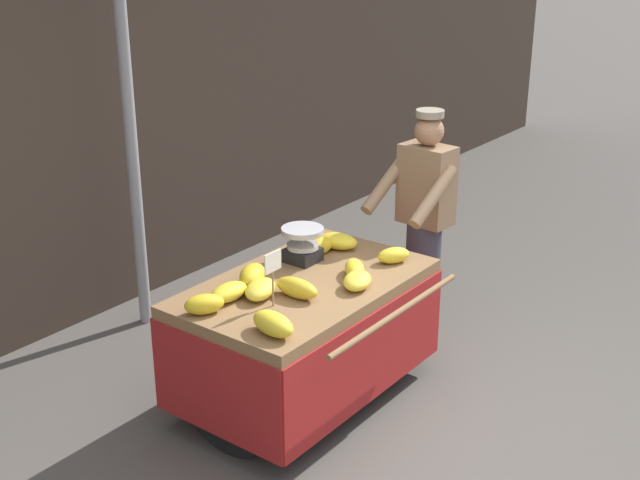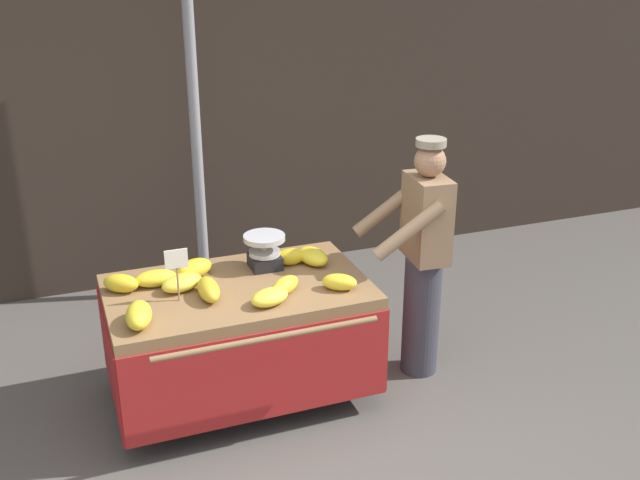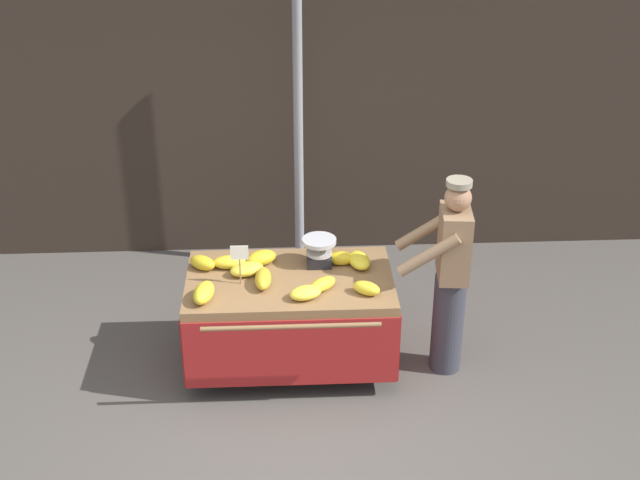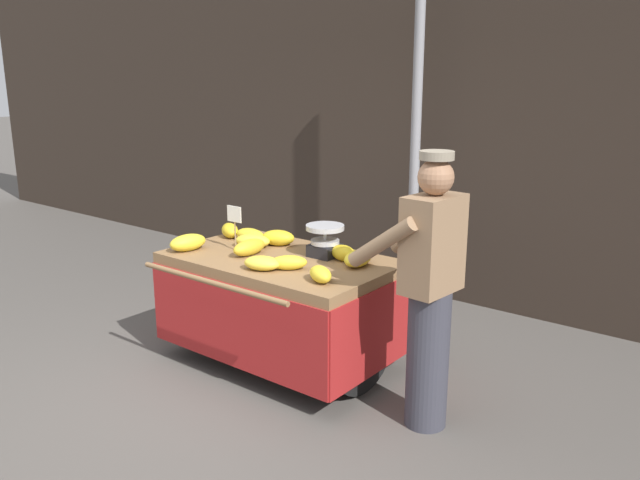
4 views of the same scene
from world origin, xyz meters
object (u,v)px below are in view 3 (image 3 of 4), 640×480
at_px(weighing_scale, 319,252).
at_px(price_sign, 239,256).
at_px(banana_cart, 290,302).
at_px(banana_bunch_4, 247,269).
at_px(banana_bunch_0, 229,262).
at_px(vendor_person, 450,277).
at_px(banana_bunch_8, 366,288).
at_px(banana_bunch_10, 261,258).
at_px(banana_bunch_2, 322,284).
at_px(banana_bunch_6, 306,293).
at_px(street_pole, 298,124).
at_px(banana_bunch_3, 203,263).
at_px(banana_bunch_9, 341,258).
at_px(banana_bunch_1, 263,279).
at_px(banana_bunch_5, 359,260).
at_px(banana_bunch_7, 204,293).

bearing_deg(weighing_scale, price_sign, -155.76).
xyz_separation_m(banana_cart, weighing_scale, (0.25, 0.22, 0.35)).
bearing_deg(banana_bunch_4, banana_cart, -11.63).
relative_size(banana_bunch_0, vendor_person, 0.16).
xyz_separation_m(banana_bunch_8, banana_bunch_10, (-0.82, 0.51, 0.01)).
xyz_separation_m(banana_bunch_2, banana_bunch_10, (-0.48, 0.43, 0.01)).
xyz_separation_m(banana_bunch_0, banana_bunch_6, (0.60, -0.51, -0.00)).
xyz_separation_m(price_sign, banana_bunch_0, (-0.10, 0.26, -0.20)).
xyz_separation_m(street_pole, banana_bunch_4, (-0.47, -1.63, -0.63)).
height_order(banana_cart, banana_bunch_2, banana_bunch_2).
relative_size(price_sign, banana_bunch_8, 1.53).
bearing_deg(banana_bunch_4, banana_bunch_8, -20.29).
relative_size(banana_bunch_6, vendor_person, 0.15).
xyz_separation_m(banana_bunch_0, banana_bunch_4, (0.14, -0.12, -0.00)).
xyz_separation_m(banana_bunch_0, banana_bunch_2, (0.74, -0.39, -0.00)).
relative_size(banana_bunch_3, banana_bunch_10, 0.90).
xyz_separation_m(banana_bunch_6, banana_bunch_9, (0.31, 0.52, 0.01)).
distance_m(banana_bunch_4, banana_bunch_8, 0.99).
bearing_deg(banana_bunch_0, weighing_scale, 1.82).
height_order(price_sign, banana_bunch_4, price_sign).
distance_m(weighing_scale, banana_bunch_1, 0.56).
relative_size(weighing_scale, banana_bunch_2, 1.10).
distance_m(banana_bunch_1, banana_bunch_9, 0.70).
relative_size(banana_bunch_5, banana_bunch_6, 1.10).
relative_size(banana_cart, vendor_person, 0.98).
bearing_deg(vendor_person, banana_bunch_8, -165.51).
xyz_separation_m(banana_bunch_3, banana_bunch_4, (0.36, -0.11, -0.01)).
height_order(price_sign, banana_bunch_3, price_sign).
bearing_deg(banana_bunch_10, banana_bunch_2, -41.96).
height_order(street_pole, banana_bunch_5, street_pole).
height_order(street_pole, banana_bunch_3, street_pole).
xyz_separation_m(street_pole, banana_bunch_5, (0.45, -1.53, -0.63)).
bearing_deg(weighing_scale, banana_bunch_10, 177.67).
bearing_deg(weighing_scale, banana_bunch_6, -103.79).
distance_m(banana_cart, banana_bunch_9, 0.55).
bearing_deg(banana_bunch_5, banana_cart, -163.77).
bearing_deg(banana_bunch_9, banana_bunch_5, -13.43).
bearing_deg(banana_cart, banana_bunch_5, 16.23).
bearing_deg(vendor_person, banana_bunch_7, -174.10).
xyz_separation_m(banana_bunch_1, banana_bunch_3, (-0.49, 0.28, -0.00)).
relative_size(banana_bunch_2, banana_bunch_5, 0.91).
height_order(banana_bunch_8, banana_bunch_10, banana_bunch_10).
relative_size(banana_bunch_0, banana_bunch_5, 0.96).
distance_m(banana_bunch_3, banana_bunch_4, 0.38).
bearing_deg(banana_bunch_3, banana_bunch_8, -19.39).
bearing_deg(banana_bunch_10, banana_bunch_6, -57.81).
bearing_deg(banana_bunch_9, banana_bunch_3, -178.91).
distance_m(banana_bunch_0, vendor_person, 1.79).
bearing_deg(banana_bunch_1, street_pole, 79.52).
relative_size(street_pole, banana_bunch_0, 11.27).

